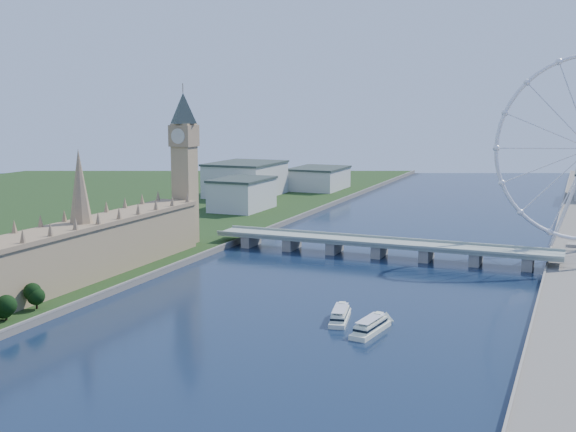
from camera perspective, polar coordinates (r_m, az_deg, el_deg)
The scene contains 6 objects.
parliament_range at distance 400.58m, azimuth -15.93°, elevation -2.63°, with size 24.00×200.00×70.00m.
big_ben at distance 482.94m, azimuth -8.20°, elevation 5.30°, with size 20.02×20.02×110.00m.
westminster_bridge at distance 461.23m, azimuth 7.24°, elevation -2.36°, with size 220.00×22.00×9.50m.
city_skyline at distance 705.85m, azimuth 15.92°, elevation 2.13°, with size 505.00×280.00×32.00m.
tour_boat_near at distance 326.64m, azimuth 4.13°, elevation -8.26°, with size 7.49×29.34×6.48m, color silver, non-canonical shape.
tour_boat_far at distance 311.87m, azimuth 6.53°, elevation -9.14°, with size 7.83×30.61×6.77m, color silver, non-canonical shape.
Camera 1 is at (117.32, -136.92, 96.46)m, focal length 45.00 mm.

